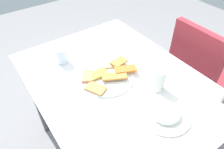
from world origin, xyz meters
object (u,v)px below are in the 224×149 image
Objects in this scene: salad_plate_greens at (166,113)px; fork at (113,42)px; dining_table at (116,91)px; pide_platter at (106,75)px; spoon at (117,41)px; dining_chair at (198,71)px; drinking_glass at (61,55)px; soda_can at (159,80)px; paper_napkin at (115,42)px.

salad_plate_greens is 1.25× the size of fork.
salad_plate_greens is (0.33, 0.04, 0.11)m from dining_table.
pide_platter is 0.36m from spoon.
pide_platter is (-0.10, -0.78, 0.28)m from dining_chair.
drinking_glass is (-0.26, -0.14, 0.03)m from pide_platter.
drinking_glass reaches higher than spoon.
spoon is (-0.30, 0.23, 0.10)m from dining_table.
pide_platter is at bearing -97.52° from dining_chair.
drinking_glass is 0.40m from spoon.
salad_plate_greens reaches higher than spoon.
fork is at bearing 88.06° from drinking_glass.
dining_chair reaches higher than pide_platter.
dining_table is 1.25× the size of dining_chair.
pide_platter is (-0.05, -0.03, 0.10)m from dining_table.
soda_can is at bearing 147.25° from salad_plate_greens.
fork is 0.97× the size of spoon.
dining_chair is 2.74× the size of pide_platter.
pide_platter is at bearing -147.95° from dining_table.
salad_plate_greens is 0.65m from paper_napkin.
salad_plate_greens is at bearing -15.06° from paper_napkin.
soda_can is 0.49m from paper_napkin.
pide_platter is at bearing -143.93° from soda_can.
fork is at bearing 173.26° from soda_can.
dining_table is 0.12m from pide_platter.
dining_table is 0.27m from soda_can.
pide_platter is 0.34m from fork.
soda_can is (0.13, -0.61, 0.33)m from dining_chair.
dining_table is 0.38m from drinking_glass.
paper_napkin is (-0.48, 0.07, -0.06)m from soda_can.
dining_table is at bearing -93.99° from dining_chair.
soda_can reaches higher than paper_napkin.
spoon is at bearing 75.96° from fork.
dining_chair and soda_can have the same top height.
dining_chair reaches higher than dining_table.
soda_can is at bearing -22.99° from spoon.
soda_can is at bearing 31.73° from drinking_glass.
soda_can reaches higher than pide_platter.
spoon is (-0.48, 0.09, -0.06)m from soda_can.
dining_table is 12.19× the size of drinking_glass.
dining_table is 7.18× the size of paper_napkin.
salad_plate_greens is 1.21× the size of spoon.
spoon is at bearing 163.42° from salad_plate_greens.
salad_plate_greens reaches higher than paper_napkin.
drinking_glass is 0.48× the size of spoon.
dining_chair is at bearing 43.27° from fork.
dining_chair reaches higher than salad_plate_greens.
drinking_glass is at bearing -148.27° from soda_can.
pide_platter is at bearing -58.03° from spoon.
pide_platter reaches higher than spoon.
dining_table is at bearing -142.87° from soda_can.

